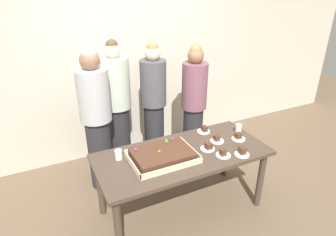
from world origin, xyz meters
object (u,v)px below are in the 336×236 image
Objects in this scene: plated_slice_far_left at (238,137)px; plated_slice_far_right at (223,154)px; plated_slice_near_right at (242,152)px; person_serving_front at (117,106)px; plated_slice_near_left at (217,140)px; person_green_shirt_behind at (154,106)px; drink_cup_nearest at (118,155)px; plated_slice_center_back at (204,130)px; person_far_right_suit at (194,106)px; sheet_cake at (162,155)px; party_table at (182,160)px; person_striped_tie_right at (97,120)px; drink_cup_middle at (238,129)px; plated_slice_center_front at (208,147)px.

plated_slice_far_left is 1.00× the size of plated_slice_far_right.
plated_slice_near_right is 1.67m from person_serving_front.
plated_slice_near_left is 0.09× the size of person_green_shirt_behind.
plated_slice_far_left is 0.09× the size of person_serving_front.
plated_slice_center_back is at bearing 6.24° from drink_cup_nearest.
plated_slice_far_right is at bearing 33.47° from person_far_right_suit.
sheet_cake is 4.28× the size of plated_slice_far_left.
person_green_shirt_behind is (-0.35, 0.92, 0.12)m from plated_slice_near_left.
party_table is 0.61m from plated_slice_near_right.
plated_slice_center_back is at bearing 45.87° from person_green_shirt_behind.
plated_slice_near_left is at bearing 165.06° from plated_slice_far_left.
plated_slice_near_left is (0.45, 0.05, 0.11)m from party_table.
plated_slice_far_right is at bearing 16.24° from person_striped_tie_right.
party_table is 11.83× the size of plated_slice_near_right.
drink_cup_nearest reaches higher than plated_slice_near_right.
drink_cup_nearest is at bearing 157.20° from plated_slice_far_right.
drink_cup_middle is (0.10, 0.13, 0.03)m from plated_slice_far_left.
drink_cup_middle is at bearing 10.34° from plated_slice_near_left.
plated_slice_near_right is at bearing 44.39° from person_far_right_suit.
plated_slice_near_right is at bearing -121.58° from plated_slice_far_left.
plated_slice_far_right is at bearing -20.57° from sheet_cake.
plated_slice_far_right is (-0.11, -0.27, 0.00)m from plated_slice_near_left.
person_green_shirt_behind reaches higher than plated_slice_center_front.
person_serving_front is (-0.86, 1.42, 0.12)m from plated_slice_near_right.
party_table is at bearing 169.26° from plated_slice_center_front.
party_table is 11.83× the size of plated_slice_center_back.
drink_cup_nearest is 0.06× the size of person_far_right_suit.
sheet_cake is 0.37× the size of person_serving_front.
drink_cup_nearest is 1.07m from person_green_shirt_behind.
person_far_right_suit reaches higher than plated_slice_near_right.
drink_cup_nearest reaches higher than plated_slice_near_left.
drink_cup_nearest is at bearing -21.74° from person_serving_front.
person_far_right_suit is at bearing 25.51° from drink_cup_nearest.
person_striped_tie_right is at bearing 153.89° from drink_cup_middle.
party_table is 11.83× the size of plated_slice_center_front.
drink_cup_nearest is 0.06× the size of person_serving_front.
drink_cup_nearest is (-0.62, 0.18, 0.14)m from party_table.
person_green_shirt_behind is at bearing 63.63° from person_serving_front.
plated_slice_center_front is at bearing 19.45° from person_striped_tie_right.
plated_slice_center_back is at bearing 36.90° from person_striped_tie_right.
party_table is 11.83× the size of plated_slice_near_left.
person_far_right_suit is at bearing 99.56° from plated_slice_far_left.
drink_cup_nearest is at bearing -173.76° from plated_slice_center_back.
plated_slice_near_right is 0.48m from drink_cup_middle.
drink_cup_middle is (0.45, 0.33, 0.03)m from plated_slice_far_right.
plated_slice_near_left is 0.09× the size of person_serving_front.
plated_slice_far_left is 0.09× the size of person_far_right_suit.
drink_cup_nearest is 0.06× the size of person_striped_tie_right.
plated_slice_near_left is at bearing -7.02° from drink_cup_nearest.
plated_slice_near_right is 0.59m from plated_slice_center_back.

